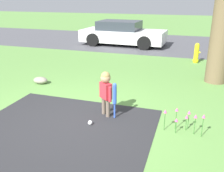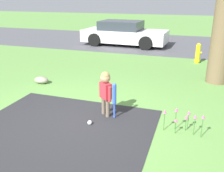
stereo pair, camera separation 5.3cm
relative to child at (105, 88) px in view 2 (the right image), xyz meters
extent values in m
plane|color=#5B8C42|center=(-0.54, -0.45, -0.59)|extent=(60.00, 60.00, 0.00)
cube|color=#4C4C51|center=(-0.54, 8.56, -0.59)|extent=(40.00, 6.00, 0.01)
cylinder|color=#6B5B4C|center=(-0.06, 0.05, -0.40)|extent=(0.08, 0.08, 0.37)
cylinder|color=#6B5B4C|center=(0.06, -0.05, -0.40)|extent=(0.08, 0.08, 0.37)
cube|color=#BF2D38|center=(0.00, 0.00, -0.06)|extent=(0.28, 0.26, 0.32)
cylinder|color=#BF2D38|center=(-0.12, 0.10, -0.09)|extent=(0.06, 0.06, 0.30)
cylinder|color=#BF2D38|center=(0.12, -0.10, -0.09)|extent=(0.06, 0.06, 0.30)
sphere|color=tan|center=(0.00, 0.00, 0.20)|extent=(0.19, 0.19, 0.19)
sphere|color=#997A47|center=(0.00, 0.00, 0.23)|extent=(0.18, 0.18, 0.18)
sphere|color=blue|center=(0.20, -0.06, -0.57)|extent=(0.04, 0.04, 0.04)
cylinder|color=blue|center=(0.20, -0.06, -0.44)|extent=(0.03, 0.03, 0.31)
cylinder|color=blue|center=(0.20, -0.06, -0.09)|extent=(0.08, 0.08, 0.38)
sphere|color=blue|center=(0.20, -0.06, 0.10)|extent=(0.07, 0.07, 0.07)
sphere|color=white|center=(-0.15, -0.47, -0.55)|extent=(0.08, 0.08, 0.08)
cylinder|color=yellow|center=(1.68, 4.97, -0.28)|extent=(0.17, 0.17, 0.63)
sphere|color=yellow|center=(1.68, 4.97, 0.04)|extent=(0.16, 0.16, 0.16)
cylinder|color=yellow|center=(1.68, 4.97, -0.52)|extent=(0.21, 0.21, 0.05)
cylinder|color=yellow|center=(1.77, 4.97, -0.21)|extent=(0.07, 0.06, 0.06)
cube|color=silver|center=(-1.73, 7.52, -0.14)|extent=(4.08, 1.86, 0.56)
cube|color=#2D333D|center=(-1.93, 7.53, 0.35)|extent=(1.99, 1.56, 0.42)
cylinder|color=black|center=(-0.45, 8.31, -0.29)|extent=(0.61, 0.21, 0.61)
cylinder|color=black|center=(-0.52, 6.62, -0.29)|extent=(0.61, 0.21, 0.61)
cylinder|color=black|center=(-2.93, 8.43, -0.29)|extent=(0.61, 0.21, 0.61)
cylinder|color=black|center=(-3.01, 6.73, -0.29)|extent=(0.61, 0.21, 0.61)
cylinder|color=#38702D|center=(1.58, -0.07, -0.44)|extent=(0.01, 0.01, 0.30)
cone|color=#E54C8C|center=(1.58, -0.07, -0.26)|extent=(0.06, 0.06, 0.06)
cylinder|color=#38702D|center=(1.55, -0.13, -0.47)|extent=(0.01, 0.01, 0.24)
cone|color=#E54C8C|center=(1.55, -0.13, -0.32)|extent=(0.06, 0.06, 0.06)
cylinder|color=#38702D|center=(1.37, -0.14, -0.41)|extent=(0.01, 0.01, 0.36)
cone|color=#E54C8C|center=(1.37, -0.14, -0.20)|extent=(0.06, 0.06, 0.06)
cylinder|color=#38702D|center=(1.69, -0.23, -0.43)|extent=(0.01, 0.01, 0.32)
cone|color=#E54C8C|center=(1.69, -0.23, -0.24)|extent=(0.06, 0.06, 0.06)
cylinder|color=#38702D|center=(1.81, -0.28, -0.41)|extent=(0.01, 0.01, 0.36)
cone|color=#E54C8C|center=(1.81, -0.28, -0.20)|extent=(0.06, 0.06, 0.06)
cylinder|color=#38702D|center=(1.18, -0.24, -0.42)|extent=(0.01, 0.01, 0.34)
cone|color=#E54C8C|center=(1.18, -0.24, -0.22)|extent=(0.06, 0.06, 0.06)
cylinder|color=#38702D|center=(1.39, -0.29, -0.48)|extent=(0.01, 0.01, 0.23)
cone|color=#E54C8C|center=(1.39, -0.29, -0.33)|extent=(0.06, 0.06, 0.06)
ellipsoid|color=gray|center=(-2.34, 1.27, -0.50)|extent=(0.40, 0.28, 0.19)
camera|label=1|loc=(1.51, -4.27, 1.67)|focal=40.00mm
camera|label=2|loc=(1.56, -4.25, 1.67)|focal=40.00mm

